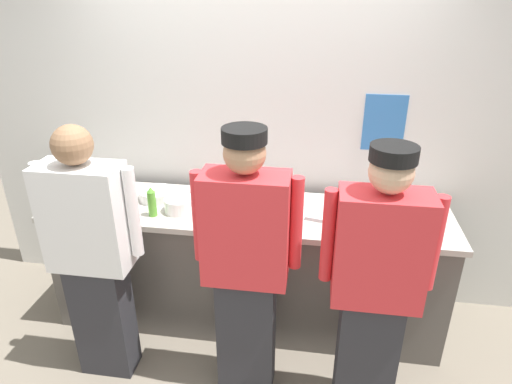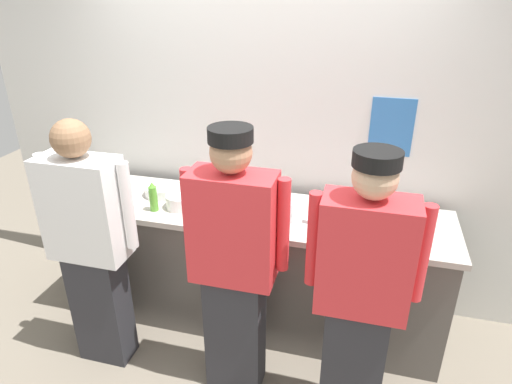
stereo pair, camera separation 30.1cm
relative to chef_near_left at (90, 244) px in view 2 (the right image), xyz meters
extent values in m
plane|color=slate|center=(0.82, 0.26, -0.89)|extent=(9.00, 9.00, 0.00)
cube|color=silver|center=(0.82, 1.08, 0.48)|extent=(4.37, 0.10, 2.74)
cube|color=#3370B7|center=(1.73, 1.03, 0.58)|extent=(0.29, 0.01, 0.40)
cube|color=#56514C|center=(0.82, 0.62, -0.44)|extent=(2.73, 0.62, 0.89)
cube|color=#B7B2A8|center=(0.82, 0.62, 0.02)|extent=(2.79, 0.67, 0.04)
cube|color=#2D2D33|center=(0.00, 0.00, -0.48)|extent=(0.34, 0.20, 0.81)
cube|color=white|center=(0.00, 0.00, 0.24)|extent=(0.47, 0.24, 0.64)
cylinder|color=white|center=(-0.27, 0.04, 0.28)|extent=(0.07, 0.07, 0.55)
cylinder|color=white|center=(0.27, 0.04, 0.28)|extent=(0.07, 0.07, 0.55)
sphere|color=#8C6647|center=(0.00, 0.00, 0.68)|extent=(0.22, 0.22, 0.22)
cube|color=#2D2D33|center=(0.93, 0.01, -0.48)|extent=(0.34, 0.20, 0.81)
cube|color=red|center=(0.93, 0.01, 0.25)|extent=(0.47, 0.24, 0.64)
cylinder|color=red|center=(0.65, 0.05, 0.28)|extent=(0.07, 0.07, 0.55)
cylinder|color=red|center=(1.20, 0.05, 0.28)|extent=(0.07, 0.07, 0.55)
sphere|color=tan|center=(0.93, 0.01, 0.68)|extent=(0.22, 0.22, 0.22)
cylinder|color=black|center=(0.93, 0.01, 0.78)|extent=(0.23, 0.23, 0.08)
cube|color=#2D2D33|center=(1.64, -0.06, -0.49)|extent=(0.33, 0.20, 0.80)
cube|color=red|center=(1.64, -0.06, 0.22)|extent=(0.47, 0.24, 0.63)
cylinder|color=red|center=(1.37, -0.02, 0.25)|extent=(0.07, 0.07, 0.54)
cylinder|color=red|center=(1.91, -0.02, 0.25)|extent=(0.07, 0.07, 0.54)
sphere|color=tan|center=(1.64, -0.06, 0.65)|extent=(0.22, 0.22, 0.22)
cylinder|color=black|center=(1.64, -0.06, 0.74)|extent=(0.23, 0.23, 0.08)
cylinder|color=white|center=(0.16, 0.68, 0.05)|extent=(0.25, 0.25, 0.01)
cylinder|color=white|center=(0.16, 0.68, 0.06)|extent=(0.25, 0.25, 0.01)
cylinder|color=white|center=(0.16, 0.68, 0.07)|extent=(0.25, 0.25, 0.01)
cylinder|color=white|center=(0.16, 0.68, 0.09)|extent=(0.25, 0.25, 0.01)
cylinder|color=white|center=(0.16, 0.68, 0.10)|extent=(0.25, 0.25, 0.01)
cylinder|color=white|center=(0.16, 0.68, 0.11)|extent=(0.25, 0.25, 0.01)
cylinder|color=white|center=(0.38, 0.53, 0.05)|extent=(0.21, 0.21, 0.01)
cylinder|color=white|center=(0.38, 0.53, 0.06)|extent=(0.21, 0.21, 0.01)
cylinder|color=white|center=(0.38, 0.53, 0.07)|extent=(0.21, 0.21, 0.01)
cylinder|color=white|center=(0.38, 0.53, 0.09)|extent=(0.21, 0.21, 0.01)
cylinder|color=white|center=(0.38, 0.53, 0.10)|extent=(0.21, 0.21, 0.01)
cylinder|color=white|center=(0.38, 0.53, 0.11)|extent=(0.21, 0.21, 0.01)
cylinder|color=white|center=(0.38, 0.53, 0.12)|extent=(0.21, 0.21, 0.01)
cylinder|color=white|center=(0.38, 0.53, 0.13)|extent=(0.21, 0.21, 0.01)
cylinder|color=#B7BABF|center=(1.00, 0.53, 0.11)|extent=(0.33, 0.33, 0.14)
cube|color=#B7BABF|center=(1.47, 0.62, 0.06)|extent=(0.49, 0.37, 0.02)
cylinder|color=#E5E066|center=(1.98, 0.41, 0.12)|extent=(0.06, 0.06, 0.15)
cone|color=#E5E066|center=(1.98, 0.41, 0.21)|extent=(0.05, 0.05, 0.04)
cylinder|color=#56A333|center=(0.22, 0.44, 0.13)|extent=(0.06, 0.06, 0.18)
cone|color=#56A333|center=(0.22, 0.44, 0.24)|extent=(0.05, 0.05, 0.04)
cylinder|color=red|center=(0.45, 0.70, 0.13)|extent=(0.06, 0.06, 0.17)
cone|color=red|center=(0.45, 0.70, 0.23)|extent=(0.05, 0.05, 0.04)
cylinder|color=white|center=(-0.24, 0.56, 0.06)|extent=(0.08, 0.08, 0.04)
cylinder|color=red|center=(-0.24, 0.56, 0.08)|extent=(0.07, 0.07, 0.01)
cylinder|color=white|center=(0.35, 0.79, 0.07)|extent=(0.10, 0.10, 0.05)
cylinder|color=orange|center=(0.35, 0.79, 0.08)|extent=(0.08, 0.08, 0.01)
camera|label=1|loc=(1.29, -2.06, 1.45)|focal=31.18mm
camera|label=2|loc=(1.59, -2.00, 1.45)|focal=31.18mm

